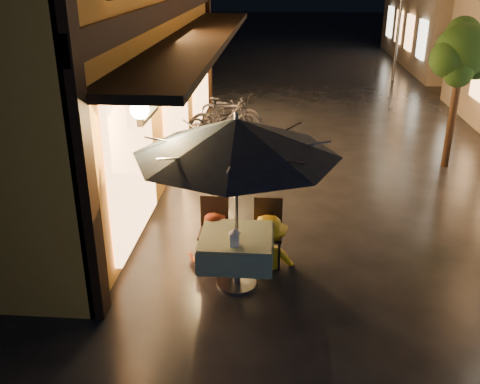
# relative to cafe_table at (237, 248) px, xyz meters

# --- Properties ---
(ground) EXTENTS (90.00, 90.00, 0.00)m
(ground) POSITION_rel_cafe_table_xyz_m (1.79, 0.57, -0.59)
(ground) COLOR black
(ground) RESTS_ON ground
(street_tree) EXTENTS (1.43, 1.20, 3.15)m
(street_tree) POSITION_rel_cafe_table_xyz_m (4.20, 5.08, 1.83)
(street_tree) COLOR black
(street_tree) RESTS_ON ground
(streetlamp_far) EXTENTS (0.36, 0.36, 4.23)m
(streetlamp_far) POSITION_rel_cafe_table_xyz_m (4.79, 14.57, 2.33)
(streetlamp_far) COLOR #59595E
(streetlamp_far) RESTS_ON ground
(cafe_table) EXTENTS (0.99, 0.99, 0.78)m
(cafe_table) POSITION_rel_cafe_table_xyz_m (0.00, 0.00, 0.00)
(cafe_table) COLOR #59595E
(cafe_table) RESTS_ON ground
(patio_umbrella) EXTENTS (2.66, 2.66, 2.46)m
(patio_umbrella) POSITION_rel_cafe_table_xyz_m (0.00, 0.00, 1.56)
(patio_umbrella) COLOR #59595E
(patio_umbrella) RESTS_ON ground
(cafe_chair_left) EXTENTS (0.42, 0.42, 0.97)m
(cafe_chair_left) POSITION_rel_cafe_table_xyz_m (-0.40, 0.74, -0.05)
(cafe_chair_left) COLOR black
(cafe_chair_left) RESTS_ON ground
(cafe_chair_right) EXTENTS (0.42, 0.42, 0.97)m
(cafe_chair_right) POSITION_rel_cafe_table_xyz_m (0.40, 0.74, -0.05)
(cafe_chair_right) COLOR black
(cafe_chair_right) RESTS_ON ground
(table_lantern) EXTENTS (0.16, 0.16, 0.25)m
(table_lantern) POSITION_rel_cafe_table_xyz_m (0.00, -0.29, 0.33)
(table_lantern) COLOR white
(table_lantern) RESTS_ON cafe_table
(person_orange) EXTENTS (0.87, 0.73, 1.62)m
(person_orange) POSITION_rel_cafe_table_xyz_m (-0.40, 0.54, 0.22)
(person_orange) COLOR #DA582D
(person_orange) RESTS_ON ground
(person_yellow) EXTENTS (1.08, 0.75, 1.54)m
(person_yellow) POSITION_rel_cafe_table_xyz_m (0.41, 0.58, 0.18)
(person_yellow) COLOR yellow
(person_yellow) RESTS_ON ground
(bicycle_0) EXTENTS (1.67, 0.73, 0.85)m
(bicycle_0) POSITION_rel_cafe_table_xyz_m (-1.00, 4.04, -0.16)
(bicycle_0) COLOR black
(bicycle_0) RESTS_ON ground
(bicycle_1) EXTENTS (1.73, 0.66, 1.01)m
(bicycle_1) POSITION_rel_cafe_table_xyz_m (-0.96, 4.54, -0.08)
(bicycle_1) COLOR black
(bicycle_1) RESTS_ON ground
(bicycle_2) EXTENTS (1.81, 1.21, 0.90)m
(bicycle_2) POSITION_rel_cafe_table_xyz_m (-1.05, 6.72, -0.14)
(bicycle_2) COLOR black
(bicycle_2) RESTS_ON ground
(bicycle_3) EXTENTS (1.82, 0.55, 1.09)m
(bicycle_3) POSITION_rel_cafe_table_xyz_m (-0.83, 6.60, -0.04)
(bicycle_3) COLOR #222229
(bicycle_3) RESTS_ON ground
(bicycle_4) EXTENTS (1.97, 1.34, 0.98)m
(bicycle_4) POSITION_rel_cafe_table_xyz_m (-0.80, 7.56, -0.10)
(bicycle_4) COLOR black
(bicycle_4) RESTS_ON ground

